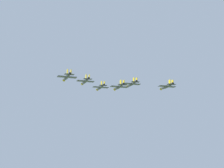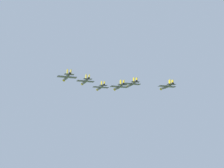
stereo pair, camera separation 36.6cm
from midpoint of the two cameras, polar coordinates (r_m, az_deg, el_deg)
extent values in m
ellipsoid|color=#2D3338|center=(225.34, -1.70, -0.51)|extent=(3.11, 13.24, 1.69)
cone|color=gold|center=(232.20, -2.22, -0.89)|extent=(1.61, 1.83, 1.44)
ellipsoid|color=#334751|center=(228.19, -1.91, -0.51)|extent=(1.50, 2.38, 0.98)
cube|color=#2D3338|center=(224.71, -1.66, -0.50)|extent=(9.65, 4.00, 0.17)
cube|color=gold|center=(223.59, -2.69, -0.41)|extent=(0.95, 2.76, 0.20)
cube|color=gold|center=(225.93, -0.63, -0.56)|extent=(0.95, 2.76, 0.20)
cube|color=#2D3338|center=(220.19, -1.30, -0.21)|extent=(4.70, 2.54, 0.17)
cube|color=gold|center=(220.48, -1.52, 0.10)|extent=(0.43, 1.89, 2.44)
cube|color=gold|center=(220.96, -1.11, 0.07)|extent=(0.43, 1.89, 2.44)
cylinder|color=black|center=(218.86, -1.19, -0.13)|extent=(1.28, 1.06, 1.18)
ellipsoid|color=#2D3338|center=(206.53, -3.99, 0.40)|extent=(3.08, 13.31, 1.70)
cone|color=gold|center=(213.48, -4.47, -0.04)|extent=(1.61, 1.84, 1.44)
ellipsoid|color=#334751|center=(209.42, -4.18, 0.39)|extent=(1.51, 2.39, 0.99)
cube|color=#2D3338|center=(205.88, -3.95, 0.42)|extent=(9.70, 4.00, 0.17)
cube|color=gold|center=(204.94, -5.10, 0.52)|extent=(0.94, 2.77, 0.20)
cube|color=gold|center=(206.93, -2.81, 0.35)|extent=(0.94, 2.77, 0.20)
cube|color=#2D3338|center=(201.30, -3.61, 0.76)|extent=(4.72, 2.54, 0.17)
cube|color=gold|center=(201.65, -3.85, 1.09)|extent=(0.42, 1.90, 2.45)
cube|color=gold|center=(202.05, -3.39, 1.06)|extent=(0.42, 1.90, 2.45)
cylinder|color=black|center=(199.95, -3.50, 0.85)|extent=(1.28, 1.06, 1.19)
ellipsoid|color=#2D3338|center=(214.99, 3.01, 0.00)|extent=(3.25, 13.30, 1.70)
cone|color=gold|center=(221.66, 2.31, -0.42)|extent=(1.63, 1.86, 1.44)
ellipsoid|color=#334751|center=(217.76, 2.73, -0.01)|extent=(1.53, 2.40, 0.99)
cube|color=#2D3338|center=(214.38, 3.08, 0.01)|extent=(9.72, 4.11, 0.17)
cube|color=gold|center=(212.88, 2.02, 0.11)|extent=(0.98, 2.77, 0.20)
cube|color=gold|center=(215.97, 4.12, -0.06)|extent=(0.98, 2.77, 0.20)
cube|color=#2D3338|center=(210.00, 3.57, 0.32)|extent=(4.74, 2.60, 0.17)
cube|color=gold|center=(210.21, 3.33, 0.65)|extent=(0.45, 1.90, 2.45)
cube|color=gold|center=(210.84, 3.75, 0.61)|extent=(0.45, 1.90, 2.45)
cylinder|color=black|center=(208.71, 3.72, 0.41)|extent=(1.29, 1.08, 1.19)
ellipsoid|color=#2D3338|center=(187.77, -6.75, 1.03)|extent=(3.27, 13.41, 1.71)
cone|color=gold|center=(194.82, -7.21, 0.52)|extent=(1.65, 1.87, 1.45)
ellipsoid|color=#334751|center=(190.71, -6.93, 1.01)|extent=(1.54, 2.42, 1.00)
cube|color=#2D3338|center=(187.12, -6.70, 1.05)|extent=(9.79, 4.14, 0.17)
cube|color=gold|center=(186.33, -7.99, 1.16)|extent=(0.98, 2.80, 0.21)
cube|color=gold|center=(188.03, -5.43, 0.96)|extent=(0.98, 2.80, 0.21)
cube|color=#2D3338|center=(182.48, -6.38, 1.44)|extent=(4.78, 2.62, 0.17)
cube|color=gold|center=(182.87, -6.64, 1.81)|extent=(0.45, 1.91, 2.47)
cube|color=gold|center=(183.22, -6.12, 1.77)|extent=(0.45, 1.91, 2.47)
cylinder|color=black|center=(181.11, -6.28, 1.55)|extent=(1.30, 1.09, 1.20)
ellipsoid|color=#2D3338|center=(205.49, 8.20, -0.37)|extent=(3.41, 13.18, 1.68)
cone|color=gold|center=(211.79, 7.29, -0.78)|extent=(1.64, 1.86, 1.43)
ellipsoid|color=#334751|center=(208.11, 7.83, -0.37)|extent=(1.55, 2.39, 0.98)
cube|color=#2D3338|center=(204.90, 8.28, -0.36)|extent=(9.66, 4.21, 0.17)
cube|color=gold|center=(203.01, 7.23, -0.26)|extent=(1.01, 2.75, 0.20)
cube|color=gold|center=(206.88, 9.31, -0.43)|extent=(1.01, 2.75, 0.20)
cube|color=#2D3338|center=(200.78, 8.93, -0.04)|extent=(4.72, 2.64, 0.17)
cube|color=gold|center=(200.89, 8.67, 0.30)|extent=(0.47, 1.88, 2.43)
cube|color=gold|center=(201.67, 9.09, 0.26)|extent=(0.47, 1.88, 2.43)
cylinder|color=black|center=(199.57, 9.12, 0.05)|extent=(1.29, 1.08, 1.18)
ellipsoid|color=#2D3338|center=(194.37, 1.07, -0.43)|extent=(3.12, 12.90, 1.64)
cone|color=gold|center=(200.93, 0.39, -0.86)|extent=(1.58, 1.80, 1.40)
ellipsoid|color=#334751|center=(197.09, 0.79, -0.43)|extent=(1.48, 2.32, 0.96)
cube|color=#2D3338|center=(193.76, 1.13, -0.42)|extent=(9.41, 3.96, 0.16)
cube|color=gold|center=(192.45, -0.02, -0.32)|extent=(0.94, 2.69, 0.20)
cube|color=gold|center=(195.16, 2.27, -0.49)|extent=(0.94, 2.69, 0.20)
cube|color=#2D3338|center=(189.45, 1.62, -0.09)|extent=(4.59, 2.50, 0.16)
cube|color=gold|center=(189.68, 1.35, 0.26)|extent=(0.43, 1.84, 2.38)
cube|color=gold|center=(190.23, 1.82, 0.22)|extent=(0.43, 1.84, 2.38)
cylinder|color=black|center=(188.18, 1.76, 0.00)|extent=(1.25, 1.04, 1.15)
camera|label=1|loc=(0.18, -89.95, -0.01)|focal=61.13mm
camera|label=2|loc=(0.18, 90.05, 0.01)|focal=61.13mm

